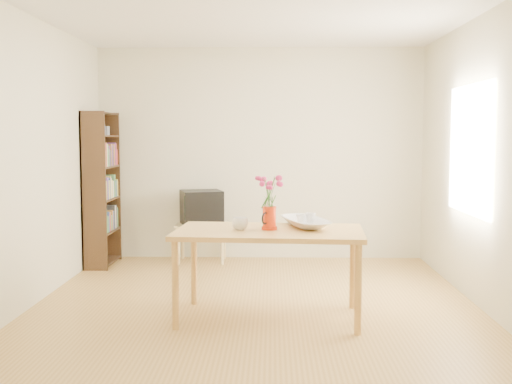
{
  "coord_description": "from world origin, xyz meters",
  "views": [
    {
      "loc": [
        0.15,
        -5.69,
        1.54
      ],
      "look_at": [
        0.0,
        0.3,
        1.0
      ],
      "focal_mm": 45.0,
      "sensor_mm": 36.0,
      "label": 1
    }
  ],
  "objects_px": {
    "table": "(269,238)",
    "mug": "(240,224)",
    "pitcher": "(269,219)",
    "bowl": "(305,202)",
    "television": "(202,207)"
  },
  "relations": [
    {
      "from": "pitcher",
      "to": "bowl",
      "type": "bearing_deg",
      "value": 55.03
    },
    {
      "from": "table",
      "to": "television",
      "type": "xyz_separation_m",
      "value": [
        -0.83,
        2.4,
        -0.01
      ]
    },
    {
      "from": "mug",
      "to": "bowl",
      "type": "bearing_deg",
      "value": -175.7
    },
    {
      "from": "table",
      "to": "mug",
      "type": "relative_size",
      "value": 12.02
    },
    {
      "from": "table",
      "to": "pitcher",
      "type": "height_order",
      "value": "pitcher"
    },
    {
      "from": "pitcher",
      "to": "mug",
      "type": "xyz_separation_m",
      "value": [
        -0.24,
        -0.03,
        -0.04
      ]
    },
    {
      "from": "mug",
      "to": "table",
      "type": "bearing_deg",
      "value": 169.84
    },
    {
      "from": "pitcher",
      "to": "table",
      "type": "bearing_deg",
      "value": -56.46
    },
    {
      "from": "table",
      "to": "bowl",
      "type": "height_order",
      "value": "bowl"
    },
    {
      "from": "table",
      "to": "bowl",
      "type": "relative_size",
      "value": 3.5
    },
    {
      "from": "table",
      "to": "mug",
      "type": "distance_m",
      "value": 0.27
    },
    {
      "from": "mug",
      "to": "bowl",
      "type": "xyz_separation_m",
      "value": [
        0.55,
        0.19,
        0.16
      ]
    },
    {
      "from": "table",
      "to": "pitcher",
      "type": "distance_m",
      "value": 0.16
    },
    {
      "from": "bowl",
      "to": "television",
      "type": "distance_m",
      "value": 2.52
    },
    {
      "from": "table",
      "to": "mug",
      "type": "height_order",
      "value": "mug"
    }
  ]
}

